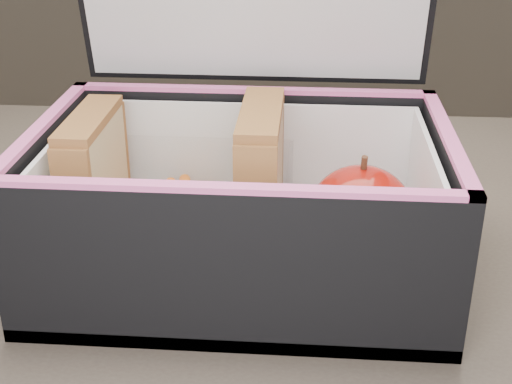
# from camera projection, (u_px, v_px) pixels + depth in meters

# --- Properties ---
(kitchen_table) EXTENTS (1.20, 0.80, 0.75)m
(kitchen_table) POSITION_uv_depth(u_px,v_px,m) (258.00, 380.00, 0.58)
(kitchen_table) COLOR #63564A
(kitchen_table) RESTS_ON ground
(lunch_bag) EXTENTS (0.30, 0.24, 0.30)m
(lunch_bag) POSITION_uv_depth(u_px,v_px,m) (242.00, 193.00, 0.53)
(lunch_bag) COLOR black
(lunch_bag) RESTS_ON kitchen_table
(plastic_tub) EXTENTS (0.17, 0.12, 0.07)m
(plastic_tub) POSITION_uv_depth(u_px,v_px,m) (179.00, 209.00, 0.55)
(plastic_tub) COLOR white
(plastic_tub) RESTS_ON lunch_bag
(sandwich_left) EXTENTS (0.03, 0.10, 0.11)m
(sandwich_left) POSITION_uv_depth(u_px,v_px,m) (95.00, 181.00, 0.54)
(sandwich_left) COLOR tan
(sandwich_left) RESTS_ON plastic_tub
(sandwich_right) EXTENTS (0.03, 0.10, 0.12)m
(sandwich_right) POSITION_uv_depth(u_px,v_px,m) (261.00, 182.00, 0.53)
(sandwich_right) COLOR tan
(sandwich_right) RESTS_ON plastic_tub
(carrot_sticks) EXTENTS (0.05, 0.12, 0.03)m
(carrot_sticks) POSITION_uv_depth(u_px,v_px,m) (176.00, 222.00, 0.56)
(carrot_sticks) COLOR #EA5C0D
(carrot_sticks) RESTS_ON plastic_tub
(paper_napkin) EXTENTS (0.08, 0.08, 0.01)m
(paper_napkin) POSITION_uv_depth(u_px,v_px,m) (360.00, 259.00, 0.54)
(paper_napkin) COLOR white
(paper_napkin) RESTS_ON lunch_bag
(red_apple) EXTENTS (0.08, 0.08, 0.08)m
(red_apple) POSITION_uv_depth(u_px,v_px,m) (361.00, 213.00, 0.52)
(red_apple) COLOR maroon
(red_apple) RESTS_ON paper_napkin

